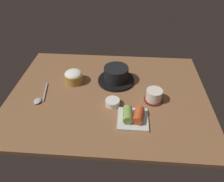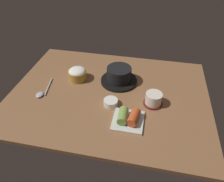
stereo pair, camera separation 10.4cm
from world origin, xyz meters
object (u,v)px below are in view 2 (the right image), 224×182
object	(u,v)px
banchan_cup_center	(111,102)
kimchi_plate	(128,118)
tea_cup_with_saucer	(153,99)
stone_pot	(119,76)
spoon	(43,92)
rice_bowl	(77,74)

from	to	relation	value
banchan_cup_center	kimchi_plate	xyz separation A→B (cm)	(9.65, -9.12, 0.46)
tea_cup_with_saucer	stone_pot	bearing A→B (deg)	142.95
stone_pot	banchan_cup_center	xyz separation A→B (cm)	(-0.53, -19.13, -2.35)
stone_pot	spoon	bearing A→B (deg)	-154.36
rice_bowl	kimchi_plate	size ratio (longest dim) A/B	0.74
stone_pot	spoon	world-z (taller)	stone_pot
tea_cup_with_saucer	kimchi_plate	xyz separation A→B (cm)	(-10.04, -13.79, -1.05)
stone_pot	kimchi_plate	bearing A→B (deg)	-72.11
rice_bowl	spoon	xyz separation A→B (cm)	(-13.80, -15.38, -2.93)
kimchi_plate	banchan_cup_center	bearing A→B (deg)	136.60
rice_bowl	spoon	world-z (taller)	rice_bowl
banchan_cup_center	kimchi_plate	bearing A→B (deg)	-43.40
tea_cup_with_saucer	banchan_cup_center	bearing A→B (deg)	-166.67
tea_cup_with_saucer	spoon	distance (cm)	55.83
stone_pot	rice_bowl	world-z (taller)	stone_pot
banchan_cup_center	spoon	bearing A→B (deg)	177.45
stone_pot	kimchi_plate	world-z (taller)	stone_pot
rice_bowl	tea_cup_with_saucer	size ratio (longest dim) A/B	1.09
rice_bowl	banchan_cup_center	distance (cm)	28.01
kimchi_plate	spoon	size ratio (longest dim) A/B	0.79
banchan_cup_center	spoon	distance (cm)	36.04
rice_bowl	banchan_cup_center	xyz separation A→B (cm)	(22.19, -16.98, -1.94)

